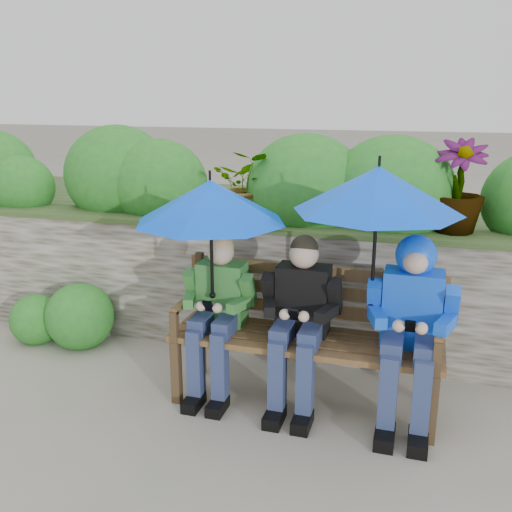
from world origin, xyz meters
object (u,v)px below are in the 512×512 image
(boy_right, at_px, (411,316))
(umbrella_right, at_px, (378,190))
(boy_left, at_px, (218,307))
(boy_middle, at_px, (300,314))
(park_bench, at_px, (307,327))
(umbrella_left, at_px, (210,201))

(boy_right, xyz_separation_m, umbrella_right, (-0.24, 0.01, 0.76))
(boy_left, distance_m, boy_middle, 0.56)
(park_bench, relative_size, umbrella_left, 1.76)
(boy_right, height_order, umbrella_left, umbrella_left)
(boy_left, bearing_deg, boy_right, 0.22)
(boy_middle, height_order, umbrella_left, umbrella_left)
(park_bench, distance_m, umbrella_right, 1.02)
(boy_left, distance_m, boy_right, 1.25)
(park_bench, bearing_deg, umbrella_right, -8.26)
(boy_middle, xyz_separation_m, boy_right, (0.68, 0.01, 0.06))
(boy_left, bearing_deg, boy_middle, -0.41)
(boy_middle, relative_size, boy_right, 0.96)
(boy_middle, xyz_separation_m, umbrella_left, (-0.59, -0.02, 0.70))
(park_bench, relative_size, boy_middle, 1.53)
(boy_left, xyz_separation_m, umbrella_left, (-0.02, -0.03, 0.72))
(umbrella_left, bearing_deg, boy_middle, 2.34)
(boy_right, xyz_separation_m, umbrella_left, (-1.27, -0.03, 0.64))
(boy_middle, bearing_deg, boy_right, 0.74)
(umbrella_left, bearing_deg, boy_right, 1.48)
(park_bench, relative_size, boy_right, 1.47)
(boy_middle, distance_m, boy_right, 0.69)
(boy_right, height_order, umbrella_right, umbrella_right)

